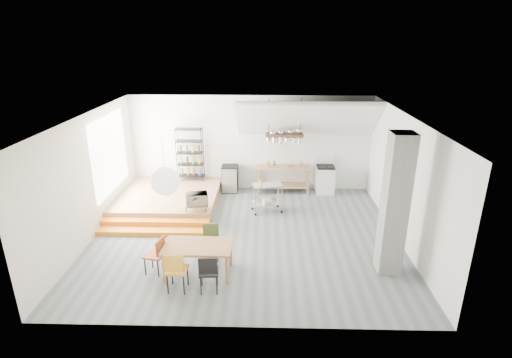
{
  "coord_description": "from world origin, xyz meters",
  "views": [
    {
      "loc": [
        0.52,
        -9.43,
        5.08
      ],
      "look_at": [
        0.25,
        0.8,
        1.33
      ],
      "focal_mm": 28.0,
      "sensor_mm": 36.0,
      "label": 1
    }
  ],
  "objects_px": {
    "stove": "(325,179)",
    "rolling_cart": "(267,194)",
    "dining_table": "(198,248)",
    "mini_fridge": "(230,179)"
  },
  "relations": [
    {
      "from": "dining_table",
      "to": "mini_fridge",
      "type": "height_order",
      "value": "mini_fridge"
    },
    {
      "from": "mini_fridge",
      "to": "dining_table",
      "type": "bearing_deg",
      "value": -93.06
    },
    {
      "from": "dining_table",
      "to": "rolling_cart",
      "type": "distance_m",
      "value": 3.69
    },
    {
      "from": "rolling_cart",
      "to": "mini_fridge",
      "type": "relative_size",
      "value": 1.07
    },
    {
      "from": "stove",
      "to": "rolling_cart",
      "type": "height_order",
      "value": "stove"
    },
    {
      "from": "stove",
      "to": "rolling_cart",
      "type": "bearing_deg",
      "value": -140.82
    },
    {
      "from": "dining_table",
      "to": "rolling_cart",
      "type": "bearing_deg",
      "value": 66.73
    },
    {
      "from": "stove",
      "to": "mini_fridge",
      "type": "height_order",
      "value": "stove"
    },
    {
      "from": "dining_table",
      "to": "rolling_cart",
      "type": "relative_size",
      "value": 1.57
    },
    {
      "from": "rolling_cart",
      "to": "mini_fridge",
      "type": "height_order",
      "value": "mini_fridge"
    }
  ]
}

